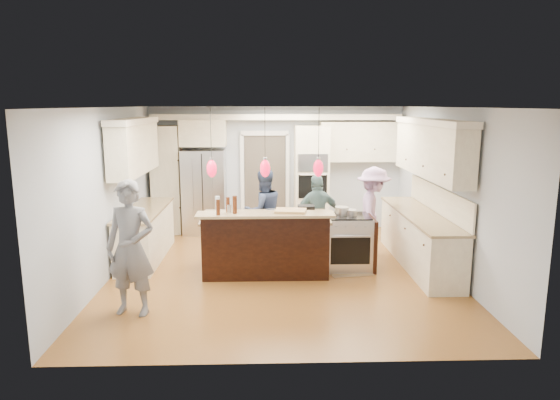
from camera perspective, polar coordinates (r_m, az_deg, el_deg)
The scene contains 23 objects.
ground_plane at distance 8.41m, azimuth 0.08°, elevation -8.17°, with size 6.00×6.00×0.00m, color #A1652C.
room_shell at distance 8.00m, azimuth 0.08°, elevation 4.23°, with size 5.54×6.04×2.72m.
refrigerator at distance 10.82m, azimuth -8.62°, elevation 0.94°, with size 0.90×0.70×1.80m, color #B7B7BC.
oven_column at distance 10.78m, azimuth 3.60°, elevation 2.36°, with size 0.72×0.69×2.30m.
back_upper_cabinets at distance 10.77m, azimuth -4.39°, elevation 5.12°, with size 5.30×0.61×2.54m.
right_counter_run at distance 8.84m, azimuth 16.06°, elevation -0.57°, with size 0.64×3.10×2.51m.
left_cabinets at distance 9.17m, azimuth -15.55°, elevation -0.14°, with size 0.64×2.30×2.51m.
kitchen_island at distance 8.33m, azimuth -1.65°, elevation -4.87°, with size 2.10×1.46×1.12m.
island_range at distance 8.53m, azimuth 7.89°, elevation -4.79°, with size 0.82×0.71×0.92m.
pendant_lights at distance 7.49m, azimuth -1.71°, elevation 3.66°, with size 1.75×0.15×1.03m.
person_bar_end at distance 6.82m, azimuth -16.71°, elevation -5.30°, with size 0.66×0.43×1.80m, color slate.
person_far_left at distance 9.20m, azimuth -1.92°, elevation -1.36°, with size 0.77×0.60×1.59m, color navy.
person_far_right at distance 9.07m, azimuth 4.32°, elevation -1.83°, with size 0.88×0.37×1.51m, color slate.
person_range_side at distance 9.27m, azimuth 10.61°, elevation -1.30°, with size 1.06×0.61×1.64m, color #AE89B8.
floor_rug at distance 8.68m, azimuth 7.39°, elevation -7.60°, with size 0.70×1.02×0.01m, color #916F4F.
water_bottle at distance 7.51m, azimuth -7.14°, elevation -0.62°, with size 0.06×0.06×0.28m, color silver.
beer_bottle_a at distance 7.66m, azimuth -5.98°, elevation -0.53°, with size 0.06×0.06×0.23m, color #421C0B.
beer_bottle_b at distance 7.47m, azimuth -7.10°, elevation -0.84°, with size 0.06×0.06×0.24m, color #421C0B.
beer_bottle_c at distance 7.56m, azimuth -5.19°, elevation -0.53°, with size 0.07×0.07×0.27m, color #421C0B.
drink_can at distance 7.63m, azimuth -5.81°, elevation -1.00°, with size 0.07×0.07×0.12m, color #B7B7BC.
cutting_board at distance 7.66m, azimuth 1.22°, elevation -1.23°, with size 0.47×0.33×0.04m, color tan.
pot_large at distance 8.43m, azimuth 7.09°, elevation -1.23°, with size 0.23×0.23×0.14m, color #B7B7BC.
pot_small at distance 8.42m, azimuth 8.13°, elevation -1.42°, with size 0.19×0.19×0.10m, color #B7B7BC.
Camera 1 is at (-0.26, -7.94, 2.75)m, focal length 32.00 mm.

